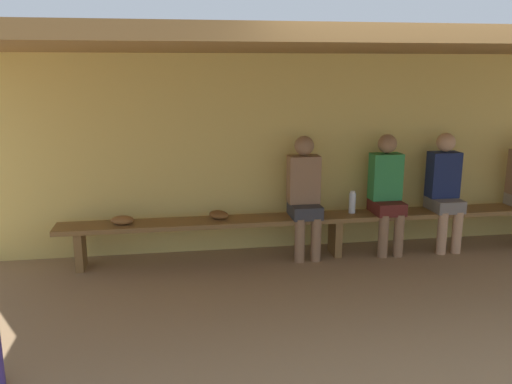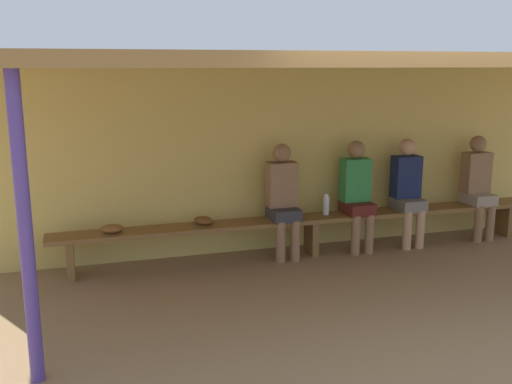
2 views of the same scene
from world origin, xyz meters
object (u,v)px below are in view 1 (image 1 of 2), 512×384
Objects in this scene: bench at (336,221)px; player_in_white at (445,187)px; player_near_post at (387,189)px; player_leftmost at (305,192)px; water_bottle_orange at (352,202)px; baseball_glove_dark_brown at (219,215)px; baseball_glove_tan at (122,220)px.

bench is 4.49× the size of player_in_white.
player_leftmost is (-0.94, 0.00, 0.00)m from player_near_post.
player_near_post is at bearing 180.00° from player_in_white.
water_bottle_orange is 1.05× the size of baseball_glove_dark_brown.
baseball_glove_tan is at bearing -179.70° from player_leftmost.
bench is 0.28m from water_bottle_orange.
player_near_post is at bearing 0.00° from player_leftmost.
bench is 4.49× the size of player_near_post.
player_near_post reaches higher than baseball_glove_dark_brown.
baseball_glove_tan is (-2.51, -0.05, -0.08)m from water_bottle_orange.
player_leftmost is at bearing -169.99° from baseball_glove_tan.
bench is 25.00× the size of baseball_glove_tan.
player_near_post reaches higher than baseball_glove_tan.
bench is 0.50m from player_leftmost.
player_in_white is at bearing 0.14° from bench.
water_bottle_orange reaches higher than baseball_glove_tan.
player_near_post is 1.00× the size of player_in_white.
water_bottle_orange is (0.56, 0.04, -0.15)m from player_leftmost.
baseball_glove_dark_brown is at bearing -167.74° from baseball_glove_tan.
player_near_post is 1.00× the size of player_leftmost.
player_leftmost is 0.58m from water_bottle_orange.
player_near_post is at bearing -170.08° from baseball_glove_tan.
player_in_white is at bearing -2.06° from water_bottle_orange.
water_bottle_orange is 2.51m from baseball_glove_tan.
player_in_white is 3.59m from baseball_glove_tan.
bench is 23.74× the size of water_bottle_orange.
bench is at bearing -170.11° from baseball_glove_tan.
player_in_white reaches higher than bench.
bench is at bearing -179.70° from player_near_post.
player_leftmost reaches higher than baseball_glove_dark_brown.
player_in_white reaches higher than water_bottle_orange.
baseball_glove_dark_brown is 1.01m from baseball_glove_tan.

